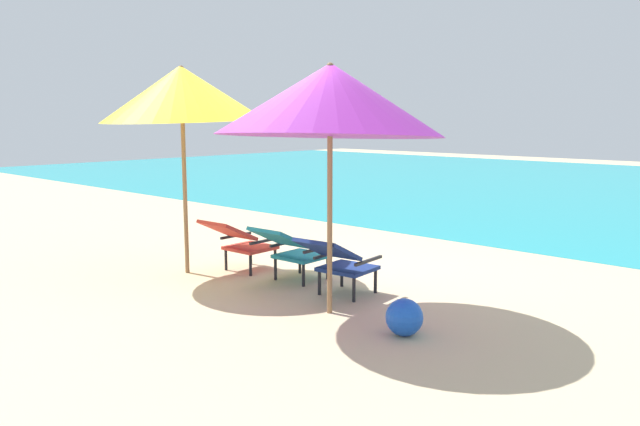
{
  "coord_description": "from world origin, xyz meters",
  "views": [
    {
      "loc": [
        5.03,
        -4.9,
        1.88
      ],
      "look_at": [
        0.0,
        0.51,
        0.75
      ],
      "focal_mm": 35.38,
      "sensor_mm": 36.0,
      "label": 1
    }
  ],
  "objects": [
    {
      "name": "beach_umbrella_left",
      "position": [
        -1.25,
        -0.52,
        2.15
      ],
      "size": [
        1.95,
        1.97,
        2.5
      ],
      "color": "olive",
      "rests_on": "ground_plane"
    },
    {
      "name": "ocean_band",
      "position": [
        0.0,
        12.4,
        0.0
      ],
      "size": [
        40.0,
        18.0,
        0.01
      ],
      "primitive_type": "cube",
      "color": "teal",
      "rests_on": "ground_plane"
    },
    {
      "name": "beach_ball",
      "position": [
        1.99,
        -0.56,
        0.16
      ],
      "size": [
        0.33,
        0.33,
        0.33
      ],
      "primitive_type": "sphere",
      "color": "blue",
      "rests_on": "ground_plane"
    },
    {
      "name": "lounge_chair_right",
      "position": [
        0.81,
        -0.07,
        0.4
      ],
      "size": [
        0.63,
        0.93,
        0.68
      ],
      "color": "navy",
      "rests_on": "ground_plane"
    },
    {
      "name": "lounge_chair_left",
      "position": [
        -0.79,
        -0.07,
        0.4
      ],
      "size": [
        0.57,
        0.9,
        0.68
      ],
      "color": "red",
      "rests_on": "ground_plane"
    },
    {
      "name": "lounge_chair_center",
      "position": [
        0.01,
        0.02,
        0.4
      ],
      "size": [
        0.57,
        0.89,
        0.68
      ],
      "color": "teal",
      "rests_on": "ground_plane"
    },
    {
      "name": "ground_plane",
      "position": [
        0.0,
        4.0,
        0.0
      ],
      "size": [
        40.0,
        40.0,
        0.0
      ],
      "primitive_type": "plane",
      "color": "#CCB78E"
    },
    {
      "name": "beach_umbrella_right",
      "position": [
        1.09,
        -0.52,
        2.03
      ],
      "size": [
        2.82,
        2.84,
        2.43
      ],
      "color": "olive",
      "rests_on": "ground_plane"
    }
  ]
}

